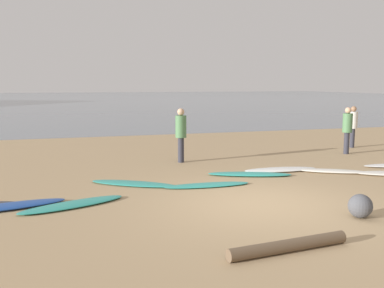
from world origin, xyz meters
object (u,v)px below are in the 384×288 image
(surfboard_1, at_px, (6,207))
(beach_rock_near, at_px, (360,206))
(surfboard_4, at_px, (207,185))
(surfboard_2, at_px, (73,204))
(person_2, at_px, (181,131))
(person_3, at_px, (347,126))
(driftwood_log, at_px, (289,246))
(surfboard_6, at_px, (281,170))
(person_0, at_px, (353,123))
(surfboard_3, at_px, (134,183))
(surfboard_5, at_px, (250,174))
(surfboard_7, at_px, (333,171))

(surfboard_1, bearing_deg, beach_rock_near, -33.14)
(surfboard_1, height_order, surfboard_4, surfboard_1)
(surfboard_2, bearing_deg, surfboard_1, 151.23)
(surfboard_2, xyz_separation_m, person_2, (3.40, 4.10, 0.97))
(person_3, relative_size, driftwood_log, 0.82)
(person_2, bearing_deg, beach_rock_near, 17.20)
(beach_rock_near, bearing_deg, surfboard_2, 155.87)
(surfboard_6, height_order, person_0, person_0)
(surfboard_4, relative_size, driftwood_log, 1.06)
(surfboard_3, distance_m, person_2, 3.39)
(person_3, distance_m, beach_rock_near, 7.71)
(person_0, bearing_deg, surfboard_3, -143.86)
(surfboard_3, distance_m, beach_rock_near, 5.28)
(surfboard_6, relative_size, person_2, 1.26)
(surfboard_3, xyz_separation_m, surfboard_5, (3.20, 0.16, 0.01))
(person_3, bearing_deg, surfboard_5, 126.46)
(driftwood_log, bearing_deg, surfboard_5, 72.14)
(surfboard_2, bearing_deg, surfboard_6, -1.85)
(surfboard_5, bearing_deg, surfboard_1, -146.67)
(surfboard_3, bearing_deg, driftwood_log, -40.19)
(person_3, xyz_separation_m, driftwood_log, (-6.43, -7.41, -0.88))
(surfboard_7, height_order, person_0, person_0)
(surfboard_2, relative_size, surfboard_5, 0.98)
(surfboard_7, bearing_deg, surfboard_5, -159.24)
(surfboard_4, relative_size, person_0, 1.32)
(surfboard_2, bearing_deg, beach_rock_near, -44.68)
(surfboard_5, bearing_deg, person_0, 50.69)
(surfboard_3, height_order, beach_rock_near, beach_rock_near)
(surfboard_3, relative_size, surfboard_4, 1.05)
(surfboard_1, bearing_deg, surfboard_3, 13.24)
(person_0, bearing_deg, surfboard_6, -132.08)
(surfboard_4, relative_size, surfboard_6, 0.99)
(person_3, bearing_deg, person_0, -33.33)
(surfboard_5, relative_size, person_3, 1.36)
(surfboard_5, distance_m, person_3, 5.44)
(person_2, relative_size, driftwood_log, 0.85)
(person_2, bearing_deg, surfboard_3, -34.38)
(beach_rock_near, bearing_deg, surfboard_1, 158.83)
(surfboard_5, relative_size, surfboard_6, 1.05)
(surfboard_3, relative_size, person_0, 1.39)
(surfboard_4, bearing_deg, person_0, 32.95)
(person_2, bearing_deg, person_3, 91.20)
(surfboard_1, bearing_deg, surfboard_4, -3.79)
(person_3, height_order, driftwood_log, person_3)
(surfboard_2, xyz_separation_m, beach_rock_near, (5.15, -2.31, 0.19))
(surfboard_2, bearing_deg, person_0, 5.70)
(person_3, bearing_deg, surfboard_3, 117.73)
(surfboard_2, bearing_deg, person_2, 29.80)
(person_0, bearing_deg, driftwood_log, -117.48)
(surfboard_6, bearing_deg, surfboard_5, -159.56)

